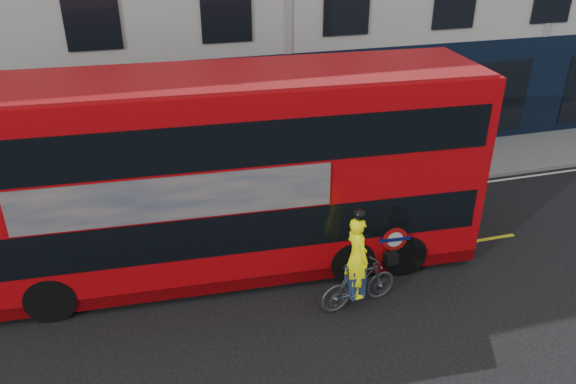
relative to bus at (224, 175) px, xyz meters
name	(u,v)px	position (x,y,z in m)	size (l,w,h in m)	color
ground	(376,295)	(3.20, -2.24, -2.60)	(120.00, 120.00, 0.00)	black
pavement	(300,179)	(3.20, 4.26, -2.54)	(60.00, 3.00, 0.12)	gray
kerb	(313,199)	(3.20, 2.76, -2.54)	(60.00, 0.12, 0.13)	gray
road_edge_line	(316,205)	(3.20, 2.46, -2.60)	(58.00, 0.10, 0.01)	silver
lane_dashes	(353,261)	(3.20, -0.74, -2.60)	(58.00, 0.12, 0.01)	yellow
bus	(224,175)	(0.00, 0.00, 0.00)	(12.73, 3.58, 5.08)	#B0070B
cyclist	(358,274)	(2.59, -2.47, -1.72)	(2.03, 0.86, 2.62)	#414346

